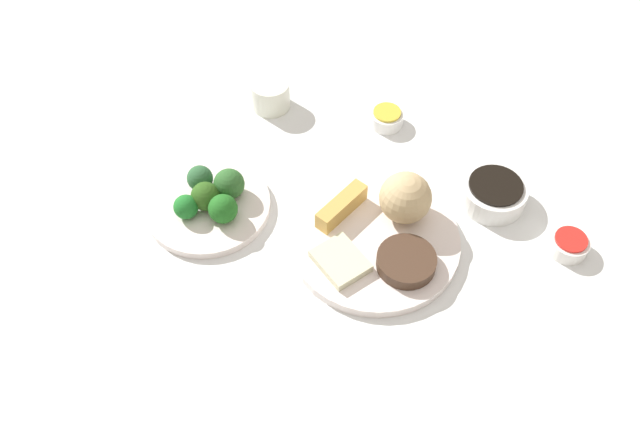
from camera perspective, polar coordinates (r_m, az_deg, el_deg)
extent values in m
cube|color=white|center=(1.04, 3.74, -1.42)|extent=(2.20, 2.20, 0.02)
cylinder|color=white|center=(1.01, 4.47, -2.38)|extent=(0.26, 0.26, 0.02)
sphere|color=tan|center=(1.00, 7.29, 1.34)|extent=(0.08, 0.08, 0.08)
cube|color=gold|center=(1.01, 1.85, 0.61)|extent=(0.06, 0.10, 0.03)
cube|color=beige|center=(0.96, 1.76, -4.05)|extent=(0.09, 0.08, 0.01)
cylinder|color=#452F21|center=(0.97, 7.36, -4.07)|extent=(0.09, 0.09, 0.02)
cylinder|color=white|center=(1.06, -9.53, 0.67)|extent=(0.20, 0.20, 0.01)
sphere|color=#2C581A|center=(1.03, -9.74, 1.46)|extent=(0.05, 0.05, 0.05)
sphere|color=#207329|center=(1.03, -11.36, 0.56)|extent=(0.04, 0.04, 0.04)
sphere|color=#21661F|center=(1.01, -8.27, 0.40)|extent=(0.05, 0.05, 0.05)
sphere|color=#2D612A|center=(1.04, -7.76, 2.51)|extent=(0.05, 0.05, 0.05)
sphere|color=#2C5E34|center=(1.06, -10.19, 2.97)|extent=(0.04, 0.04, 0.04)
cylinder|color=white|center=(1.08, 14.56, 1.62)|extent=(0.10, 0.10, 0.04)
cylinder|color=black|center=(1.07, 14.77, 2.33)|extent=(0.08, 0.08, 0.00)
cylinder|color=white|center=(1.18, 5.69, 8.06)|extent=(0.06, 0.06, 0.02)
cylinder|color=gold|center=(1.17, 5.74, 8.57)|extent=(0.05, 0.05, 0.00)
cylinder|color=white|center=(1.06, 20.42, -2.54)|extent=(0.06, 0.06, 0.02)
cylinder|color=red|center=(1.05, 20.63, -2.08)|extent=(0.05, 0.05, 0.00)
cylinder|color=white|center=(1.20, -4.25, 10.06)|extent=(0.07, 0.07, 0.05)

